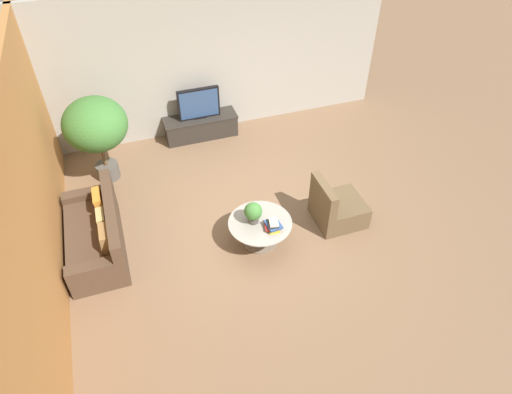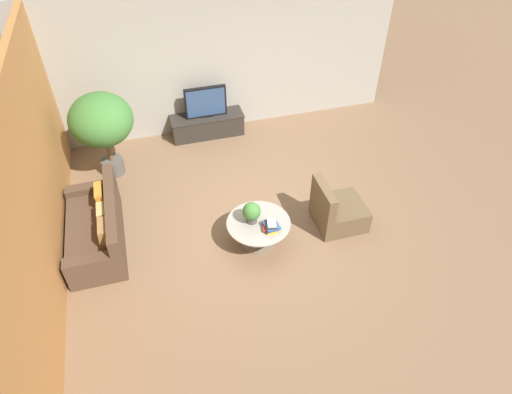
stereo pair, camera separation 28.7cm
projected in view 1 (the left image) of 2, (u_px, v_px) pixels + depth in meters
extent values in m
plane|color=brown|center=(263.00, 224.00, 7.80)|extent=(24.00, 24.00, 0.00)
cube|color=#A39E93|center=(210.00, 61.00, 9.10)|extent=(7.40, 0.12, 3.00)
cube|color=#B2753D|center=(33.00, 191.00, 6.16)|extent=(0.12, 7.40, 3.00)
cube|color=#2D2823|center=(201.00, 127.00, 9.63)|extent=(1.49, 0.48, 0.46)
cube|color=#2D2823|center=(200.00, 118.00, 9.48)|extent=(1.52, 0.50, 0.02)
cube|color=black|center=(199.00, 103.00, 9.26)|extent=(0.86, 0.08, 0.66)
cube|color=navy|center=(199.00, 104.00, 9.23)|extent=(0.79, 0.00, 0.59)
cube|color=black|center=(200.00, 117.00, 9.47)|extent=(0.26, 0.13, 0.02)
cylinder|color=#756656|center=(260.00, 241.00, 7.50)|extent=(0.56, 0.56, 0.02)
cylinder|color=#756656|center=(260.00, 233.00, 7.36)|extent=(0.10, 0.10, 0.43)
cylinder|color=gray|center=(260.00, 223.00, 7.21)|extent=(1.02, 1.02, 0.02)
cube|color=#4C3828|center=(95.00, 239.00, 7.26)|extent=(0.84, 1.87, 0.42)
cube|color=#4C3828|center=(112.00, 215.00, 7.06)|extent=(0.16, 1.87, 0.42)
cube|color=#4C3828|center=(91.00, 203.00, 7.81)|extent=(0.84, 0.20, 0.54)
cube|color=#4C3828|center=(99.00, 276.00, 6.63)|extent=(0.84, 0.20, 0.54)
cube|color=orange|center=(99.00, 202.00, 7.34)|extent=(0.16, 0.39, 0.36)
cube|color=tan|center=(102.00, 221.00, 7.06)|extent=(0.13, 0.33, 0.30)
cube|color=olive|center=(104.00, 239.00, 6.75)|extent=(0.14, 0.37, 0.34)
cube|color=brown|center=(339.00, 211.00, 7.76)|extent=(0.80, 0.76, 0.40)
cube|color=brown|center=(324.00, 196.00, 7.39)|extent=(0.14, 0.76, 0.46)
cylinder|color=#514C47|center=(108.00, 171.00, 8.65)|extent=(0.42, 0.42, 0.31)
cylinder|color=brown|center=(104.00, 155.00, 8.41)|extent=(0.08, 0.08, 0.41)
ellipsoid|color=#3D7533|center=(95.00, 124.00, 7.96)|extent=(1.13, 1.13, 0.95)
cylinder|color=#514C47|center=(253.00, 219.00, 7.19)|extent=(0.17, 0.17, 0.10)
sphere|color=#3D7533|center=(253.00, 211.00, 7.07)|extent=(0.29, 0.29, 0.29)
cube|color=gold|center=(273.00, 227.00, 7.10)|extent=(0.19, 0.28, 0.03)
cube|color=#A32823|center=(272.00, 226.00, 7.09)|extent=(0.26, 0.24, 0.03)
cube|color=#2D4C84|center=(273.00, 224.00, 7.06)|extent=(0.24, 0.29, 0.04)
cube|color=#232326|center=(273.00, 224.00, 7.04)|extent=(0.19, 0.23, 0.02)
cube|color=beige|center=(274.00, 222.00, 7.03)|extent=(0.17, 0.22, 0.03)
cube|color=black|center=(253.00, 207.00, 7.45)|extent=(0.16, 0.12, 0.02)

